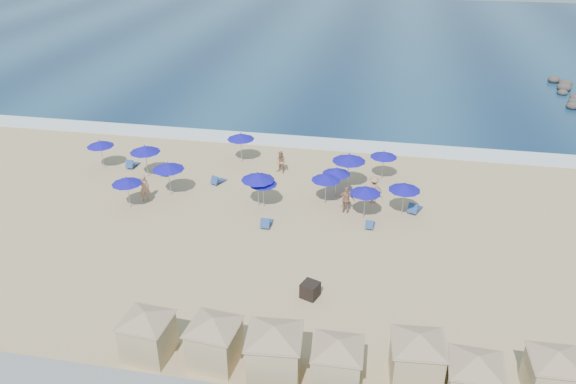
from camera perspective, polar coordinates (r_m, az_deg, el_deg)
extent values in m
plane|color=tan|center=(32.92, -1.71, -5.21)|extent=(160.00, 160.00, 0.00)
cube|color=#0D284C|center=(84.15, 6.49, 15.15)|extent=(160.00, 80.00, 0.06)
cube|color=white|center=(46.48, 2.33, 5.03)|extent=(160.00, 2.50, 0.08)
ellipsoid|color=#322C29|center=(60.73, 26.96, 7.81)|extent=(1.24, 1.24, 0.81)
ellipsoid|color=#322C29|center=(62.25, 27.06, 8.19)|extent=(1.16, 1.16, 0.75)
ellipsoid|color=#322C29|center=(63.77, 27.16, 8.56)|extent=(1.08, 1.08, 0.70)
ellipsoid|color=#322C29|center=(64.92, 26.13, 9.06)|extent=(1.00, 1.00, 0.65)
ellipsoid|color=#322C29|center=(66.40, 26.26, 9.52)|extent=(1.48, 1.48, 0.96)
ellipsoid|color=#322C29|center=(67.93, 26.37, 9.83)|extent=(1.40, 1.40, 0.91)
ellipsoid|color=#322C29|center=(69.11, 25.41, 10.28)|extent=(1.32, 1.32, 0.86)
cube|color=black|center=(28.61, 2.26, -9.91)|extent=(1.05, 1.05, 0.81)
cube|color=tan|center=(25.86, -14.02, -14.13)|extent=(2.02, 2.02, 1.88)
cube|color=#9E8467|center=(25.26, -14.27, -12.53)|extent=(2.12, 2.12, 0.08)
pyramid|color=#9E8467|center=(24.97, -14.39, -11.70)|extent=(4.12, 4.12, 0.47)
cube|color=tan|center=(25.01, -7.45, -15.06)|extent=(2.11, 2.11, 1.92)
cube|color=#9E8467|center=(24.37, -7.59, -13.39)|extent=(2.21, 2.21, 0.08)
pyramid|color=#9E8467|center=(24.06, -7.66, -12.53)|extent=(4.19, 4.19, 0.48)
cube|color=tan|center=(24.20, -1.37, -16.26)|extent=(2.26, 2.26, 2.09)
cube|color=#9E8467|center=(23.50, -1.40, -14.42)|extent=(2.37, 2.37, 0.08)
pyramid|color=#9E8467|center=(23.15, -1.41, -13.46)|extent=(4.56, 4.56, 0.52)
cube|color=tan|center=(24.00, 5.01, -17.18)|extent=(1.92, 1.92, 1.88)
cube|color=#9E8467|center=(23.35, 5.11, -15.54)|extent=(2.01, 2.01, 0.08)
pyramid|color=#9E8467|center=(23.03, 5.16, -14.68)|extent=(4.13, 4.13, 0.47)
cube|color=tan|center=(24.57, 12.87, -16.47)|extent=(2.15, 2.15, 1.99)
cube|color=#9E8467|center=(23.90, 13.13, -14.74)|extent=(2.26, 2.26, 0.08)
pyramid|color=#9E8467|center=(23.57, 13.26, -13.84)|extent=(4.35, 4.35, 0.50)
cube|color=tan|center=(24.32, 18.27, -18.01)|extent=(2.02, 2.02, 1.93)
cube|color=#9E8467|center=(23.66, 18.62, -16.35)|extent=(2.12, 2.12, 0.08)
pyramid|color=#9E8467|center=(23.34, 18.80, -15.49)|extent=(4.23, 4.23, 0.48)
cube|color=tan|center=(25.70, 25.22, -16.73)|extent=(1.94, 1.94, 1.87)
cube|color=#9E8467|center=(25.09, 25.65, -15.17)|extent=(2.04, 2.04, 0.07)
pyramid|color=#9E8467|center=(24.80, 25.87, -14.36)|extent=(4.10, 4.10, 0.47)
cylinder|color=#A5A8AD|center=(43.91, -18.35, 3.42)|extent=(0.05, 0.05, 1.80)
cone|color=#140E9F|center=(43.51, -18.55, 4.70)|extent=(1.99, 1.99, 0.43)
sphere|color=#140E9F|center=(43.42, -18.60, 5.02)|extent=(0.08, 0.08, 0.08)
cylinder|color=#A5A8AD|center=(37.65, -15.89, -0.31)|extent=(0.05, 0.05, 1.76)
cone|color=#140E9F|center=(37.20, -16.09, 1.11)|extent=(1.94, 1.94, 0.42)
sphere|color=#140E9F|center=(37.09, -16.14, 1.46)|extent=(0.07, 0.07, 0.07)
cylinder|color=#A5A8AD|center=(41.56, -14.16, 2.78)|extent=(0.05, 0.05, 1.97)
cone|color=#140E9F|center=(41.10, -14.35, 4.26)|extent=(2.18, 2.18, 0.47)
sphere|color=#140E9F|center=(40.99, -14.39, 4.63)|extent=(0.08, 0.08, 0.08)
cylinder|color=#A5A8AD|center=(38.57, -11.93, 1.04)|extent=(0.05, 0.05, 1.95)
cone|color=#140E9F|center=(38.09, -12.10, 2.59)|extent=(2.16, 2.16, 0.46)
sphere|color=#140E9F|center=(37.97, -12.14, 2.98)|extent=(0.08, 0.08, 0.08)
cylinder|color=#A5A8AD|center=(42.91, -4.77, 4.29)|extent=(0.05, 0.05, 1.88)
cone|color=#140E9F|center=(42.48, -4.83, 5.67)|extent=(2.08, 2.08, 0.45)
sphere|color=#140E9F|center=(42.38, -4.84, 6.01)|extent=(0.08, 0.08, 0.08)
cylinder|color=#A5A8AD|center=(36.35, -3.04, -0.07)|extent=(0.05, 0.05, 1.97)
cone|color=#140E9F|center=(35.83, -3.09, 1.58)|extent=(2.17, 2.17, 0.47)
sphere|color=#140E9F|center=(35.70, -3.10, 2.00)|extent=(0.08, 0.08, 0.08)
cylinder|color=#A5A8AD|center=(36.33, -2.52, -0.33)|extent=(0.04, 0.04, 1.67)
cone|color=#140E9F|center=(35.88, -2.55, 1.07)|extent=(1.85, 1.85, 0.40)
sphere|color=#140E9F|center=(35.77, -2.56, 1.42)|extent=(0.07, 0.07, 0.07)
cylinder|color=#A5A8AD|center=(37.69, 4.86, 0.73)|extent=(0.05, 0.05, 1.73)
cone|color=#140E9F|center=(37.25, 4.92, 2.13)|extent=(1.91, 1.91, 0.41)
sphere|color=#140E9F|center=(37.14, 4.94, 2.48)|extent=(0.07, 0.07, 0.07)
cylinder|color=#A5A8AD|center=(36.79, 3.83, 0.07)|extent=(0.05, 0.05, 1.75)
cone|color=#140E9F|center=(36.33, 3.88, 1.52)|extent=(1.93, 1.93, 0.41)
sphere|color=#140E9F|center=(36.22, 3.89, 1.88)|extent=(0.07, 0.07, 0.07)
cylinder|color=#A5A8AD|center=(38.85, 6.13, 1.82)|extent=(0.06, 0.06, 2.10)
cone|color=#140E9F|center=(38.33, 6.22, 3.49)|extent=(2.32, 2.32, 0.50)
sphere|color=#140E9F|center=(38.21, 6.25, 3.90)|extent=(0.09, 0.09, 0.09)
cylinder|color=#A5A8AD|center=(35.35, 7.77, -1.33)|extent=(0.05, 0.05, 1.77)
cone|color=#140E9F|center=(34.86, 7.88, 0.18)|extent=(1.96, 1.96, 0.42)
sphere|color=#140E9F|center=(34.74, 7.91, 0.56)|extent=(0.07, 0.07, 0.07)
cylinder|color=#A5A8AD|center=(36.05, 11.60, -1.01)|extent=(0.05, 0.05, 1.82)
cone|color=#140E9F|center=(35.56, 11.77, 0.51)|extent=(2.02, 2.02, 0.43)
sphere|color=#140E9F|center=(35.44, 11.81, 0.89)|extent=(0.08, 0.08, 0.08)
cylinder|color=#A5A8AD|center=(40.58, 9.60, 2.47)|extent=(0.05, 0.05, 1.75)
cone|color=#140E9F|center=(40.16, 9.71, 3.81)|extent=(1.93, 1.93, 0.41)
sphere|color=#140E9F|center=(40.06, 9.74, 4.14)|extent=(0.07, 0.07, 0.07)
cube|color=navy|center=(43.80, -15.46, 2.73)|extent=(0.66, 1.28, 0.34)
cube|color=navy|center=(43.29, -15.82, 2.75)|extent=(0.61, 0.38, 0.60)
cube|color=navy|center=(42.03, -12.22, 2.05)|extent=(0.58, 1.20, 0.33)
cube|color=navy|center=(41.52, -12.49, 2.06)|extent=(0.57, 0.33, 0.58)
cube|color=navy|center=(40.04, -7.03, 1.16)|extent=(0.95, 1.29, 0.32)
cube|color=navy|center=(39.60, -7.49, 1.20)|extent=(0.63, 0.50, 0.57)
cube|color=navy|center=(34.62, -2.15, -3.11)|extent=(0.60, 1.23, 0.34)
cube|color=navy|center=(34.07, -2.36, -3.18)|extent=(0.58, 0.35, 0.59)
cube|color=navy|center=(34.84, 8.35, -3.24)|extent=(0.59, 1.10, 0.29)
cube|color=navy|center=(34.35, 8.27, -3.30)|extent=(0.52, 0.33, 0.51)
cube|color=navy|center=(37.05, 12.80, -1.62)|extent=(1.03, 1.45, 0.36)
cube|color=navy|center=(36.46, 12.56, -1.62)|extent=(0.70, 0.55, 0.64)
imported|color=#A2755A|center=(38.25, -14.40, 0.43)|extent=(0.80, 0.70, 1.85)
imported|color=#A2755A|center=(40.93, -0.71, 3.04)|extent=(1.00, 0.92, 1.67)
imported|color=#A2755A|center=(35.76, 5.94, -0.80)|extent=(1.08, 0.45, 1.84)
imported|color=#A2755A|center=(37.27, 8.70, 0.27)|extent=(1.35, 1.04, 1.85)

